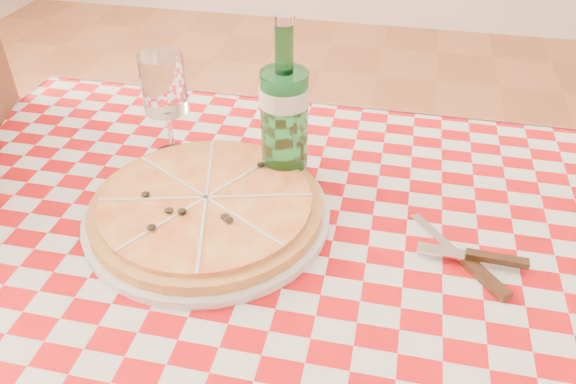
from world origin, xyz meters
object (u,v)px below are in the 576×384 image
dining_table (292,300)px  pizza_plate (207,205)px  wine_glass (167,108)px  water_bottle (284,104)px

dining_table → pizza_plate: size_ratio=3.22×
pizza_plate → wine_glass: bearing=127.2°
water_bottle → wine_glass: bearing=172.9°
dining_table → water_bottle: bearing=106.1°
dining_table → wine_glass: wine_glass is taller
pizza_plate → wine_glass: size_ratio=1.98×
pizza_plate → water_bottle: (0.09, 0.13, 0.12)m
pizza_plate → wine_glass: 0.21m
dining_table → pizza_plate: 0.19m
dining_table → water_bottle: 0.30m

